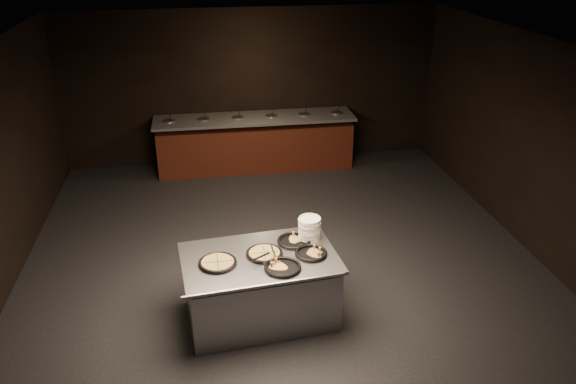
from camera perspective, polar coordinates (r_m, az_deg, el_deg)
name	(u,v)px	position (r m, az deg, el deg)	size (l,w,h in m)	color
room	(284,169)	(6.97, -0.37, 2.34)	(7.02, 8.02, 2.92)	black
salad_bar	(255,146)	(10.63, -3.33, 4.69)	(3.70, 0.83, 1.18)	#4E2312
serving_counter	(260,288)	(6.57, -2.84, -9.75)	(1.83, 1.27, 0.83)	#A8AAAF
plate_stack	(310,228)	(6.63, 2.20, -3.71)	(0.27, 0.27, 0.26)	white
pan_veggie_whole	(218,262)	(6.24, -7.17, -7.12)	(0.42, 0.42, 0.04)	black
pan_cheese_whole	(264,253)	(6.36, -2.41, -6.23)	(0.42, 0.42, 0.04)	black
pan_cheese_slices_a	(294,241)	(6.59, 0.60, -4.96)	(0.39, 0.39, 0.04)	black
pan_cheese_slices_b	(283,267)	(6.11, -0.54, -7.64)	(0.41, 0.41, 0.04)	black
pan_veggie_slices	(311,253)	(6.36, 2.36, -6.21)	(0.37, 0.37, 0.04)	black
server_left	(272,252)	(6.29, -1.66, -6.07)	(0.13, 0.29, 0.14)	#A8AAAF
server_right	(265,259)	(6.15, -2.38, -6.80)	(0.33, 0.11, 0.16)	#A8AAAF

